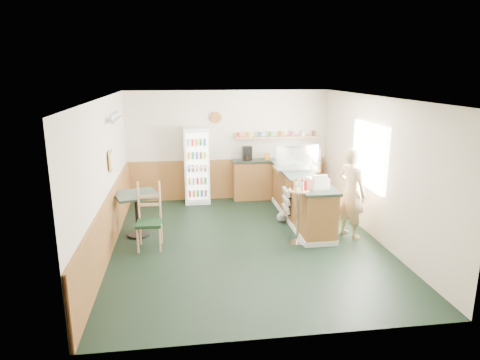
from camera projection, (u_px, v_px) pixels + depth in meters
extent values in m
plane|color=black|center=(246.00, 242.00, 8.09)|extent=(6.00, 6.00, 0.00)
cube|color=beige|center=(228.00, 145.00, 10.64)|extent=(5.00, 0.02, 2.70)
cube|color=beige|center=(104.00, 178.00, 7.42)|extent=(0.02, 6.00, 2.70)
cube|color=beige|center=(377.00, 169.00, 8.09)|extent=(0.02, 6.00, 2.70)
cube|color=silver|center=(247.00, 97.00, 7.42)|extent=(5.00, 6.00, 0.02)
cube|color=olive|center=(229.00, 179.00, 10.82)|extent=(4.98, 0.05, 1.00)
cube|color=olive|center=(110.00, 224.00, 7.64)|extent=(0.05, 5.98, 1.00)
cube|color=white|center=(369.00, 156.00, 8.32)|extent=(0.06, 1.45, 1.25)
cube|color=gold|center=(111.00, 161.00, 7.86)|extent=(0.03, 0.32, 0.38)
cube|color=silver|center=(115.00, 119.00, 8.17)|extent=(0.18, 1.20, 0.03)
cylinder|color=brown|center=(216.00, 118.00, 10.36)|extent=(0.26, 0.04, 0.26)
cube|color=olive|center=(301.00, 199.00, 9.18)|extent=(0.60, 2.95, 0.95)
cube|color=silver|center=(300.00, 218.00, 9.29)|extent=(0.64, 2.97, 0.10)
cube|color=#25332A|center=(302.00, 176.00, 9.06)|extent=(0.68, 3.01, 0.05)
cube|color=olive|center=(276.00, 180.00, 10.82)|extent=(2.20, 0.38, 0.95)
cube|color=#25332A|center=(277.00, 160.00, 10.69)|extent=(2.24, 0.42, 0.05)
cube|color=tan|center=(277.00, 137.00, 10.63)|extent=(2.10, 0.22, 0.04)
cube|color=black|center=(247.00, 153.00, 10.54)|extent=(0.22, 0.18, 0.34)
cylinder|color=#B2664C|center=(239.00, 135.00, 10.48)|extent=(0.10, 0.10, 0.12)
cylinder|color=#B2664C|center=(250.00, 135.00, 10.52)|extent=(0.10, 0.10, 0.12)
cylinder|color=#B2664C|center=(261.00, 134.00, 10.56)|extent=(0.10, 0.10, 0.12)
cylinder|color=#B2664C|center=(271.00, 134.00, 10.59)|extent=(0.10, 0.10, 0.12)
cylinder|color=#B2664C|center=(282.00, 134.00, 10.63)|extent=(0.10, 0.10, 0.12)
cylinder|color=#B2664C|center=(293.00, 134.00, 10.66)|extent=(0.10, 0.10, 0.12)
cylinder|color=#B2664C|center=(303.00, 133.00, 10.70)|extent=(0.10, 0.10, 0.12)
cylinder|color=#B2664C|center=(314.00, 133.00, 10.74)|extent=(0.10, 0.10, 0.12)
cube|color=white|center=(197.00, 165.00, 10.42)|extent=(0.61, 0.43, 1.84)
cube|color=white|center=(197.00, 167.00, 10.20)|extent=(0.51, 0.02, 1.62)
cube|color=silver|center=(197.00, 167.00, 10.13)|extent=(0.55, 0.02, 1.68)
cube|color=silver|center=(296.00, 169.00, 9.48)|extent=(0.96, 0.50, 0.07)
cube|color=silver|center=(296.00, 157.00, 9.42)|extent=(0.94, 0.48, 0.48)
cube|color=beige|center=(317.00, 183.00, 8.03)|extent=(0.42, 0.43, 0.20)
imported|color=tan|center=(352.00, 193.00, 8.19)|extent=(0.63, 0.71, 1.77)
cylinder|color=silver|center=(297.00, 242.00, 8.07)|extent=(0.30, 0.30, 0.02)
cylinder|color=silver|center=(298.00, 217.00, 7.94)|extent=(0.04, 0.04, 1.01)
cylinder|color=tan|center=(299.00, 191.00, 7.81)|extent=(0.39, 0.39, 0.03)
cylinder|color=red|center=(306.00, 186.00, 7.77)|extent=(0.05, 0.05, 0.17)
cylinder|color=red|center=(302.00, 184.00, 7.88)|extent=(0.05, 0.05, 0.17)
cylinder|color=red|center=(296.00, 184.00, 7.90)|extent=(0.05, 0.05, 0.17)
cylinder|color=red|center=(293.00, 185.00, 7.81)|extent=(0.05, 0.05, 0.17)
cylinder|color=red|center=(296.00, 187.00, 7.70)|extent=(0.05, 0.05, 0.17)
cylinder|color=red|center=(302.00, 187.00, 7.68)|extent=(0.05, 0.05, 0.17)
cube|color=black|center=(287.00, 212.00, 9.05)|extent=(0.05, 0.45, 0.03)
cube|color=silver|center=(286.00, 209.00, 9.03)|extent=(0.09, 0.41, 0.15)
cube|color=black|center=(287.00, 204.00, 9.00)|extent=(0.05, 0.45, 0.03)
cube|color=silver|center=(286.00, 201.00, 8.98)|extent=(0.09, 0.41, 0.15)
cube|color=black|center=(287.00, 195.00, 8.95)|extent=(0.05, 0.45, 0.03)
cube|color=silver|center=(287.00, 192.00, 8.93)|extent=(0.09, 0.41, 0.15)
cylinder|color=black|center=(139.00, 234.00, 8.43)|extent=(0.45, 0.45, 0.04)
cylinder|color=black|center=(138.00, 215.00, 8.33)|extent=(0.09, 0.09, 0.78)
cube|color=#25332A|center=(136.00, 195.00, 8.22)|extent=(0.99, 0.99, 0.04)
cube|color=black|center=(149.00, 223.00, 7.71)|extent=(0.46, 0.46, 0.05)
cylinder|color=tan|center=(138.00, 241.00, 7.56)|extent=(0.04, 0.04, 0.47)
cylinder|color=tan|center=(160.00, 239.00, 7.61)|extent=(0.04, 0.04, 0.47)
cylinder|color=tan|center=(140.00, 233.00, 7.93)|extent=(0.04, 0.04, 0.47)
cylinder|color=tan|center=(161.00, 232.00, 7.98)|extent=(0.04, 0.04, 0.47)
cube|color=tan|center=(149.00, 201.00, 7.82)|extent=(0.41, 0.05, 0.73)
sphere|color=gray|center=(281.00, 217.00, 9.19)|extent=(0.20, 0.20, 0.20)
sphere|color=gray|center=(282.00, 215.00, 9.07)|extent=(0.12, 0.12, 0.12)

